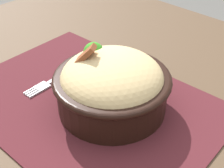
# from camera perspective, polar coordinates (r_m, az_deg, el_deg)

# --- Properties ---
(table) EXTENTS (1.05, 0.93, 0.77)m
(table) POSITION_cam_1_polar(r_m,az_deg,el_deg) (0.64, -2.85, -7.12)
(table) COLOR #4C3826
(table) RESTS_ON ground_plane
(placemat) EXTENTS (0.48, 0.35, 0.00)m
(placemat) POSITION_cam_1_polar(r_m,az_deg,el_deg) (0.57, -4.45, -3.29)
(placemat) COLOR #47191E
(placemat) RESTS_ON table
(bowl) EXTENTS (0.24, 0.24, 0.12)m
(bowl) POSITION_cam_1_polar(r_m,az_deg,el_deg) (0.53, -0.04, 0.00)
(bowl) COLOR black
(bowl) RESTS_ON placemat
(fork) EXTENTS (0.02, 0.12, 0.00)m
(fork) POSITION_cam_1_polar(r_m,az_deg,el_deg) (0.62, -11.33, 0.30)
(fork) COLOR #B4B4B4
(fork) RESTS_ON placemat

